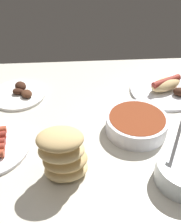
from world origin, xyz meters
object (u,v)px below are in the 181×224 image
(plate_grilled_meat, at_px, (19,93))
(plate_hotdog_assembled, at_px, (166,88))
(bowl_chili, at_px, (137,123))
(bread_stack, at_px, (63,155))

(plate_grilled_meat, bearing_deg, plate_hotdog_assembled, 178.40)
(plate_hotdog_assembled, bearing_deg, plate_grilled_meat, -1.60)
(plate_grilled_meat, relative_size, plate_hotdog_assembled, 0.78)
(plate_hotdog_assembled, bearing_deg, bowl_chili, 53.76)
(plate_grilled_meat, bearing_deg, bread_stack, 113.68)
(bowl_chili, distance_m, plate_hotdog_assembled, 0.25)
(bowl_chili, bearing_deg, plate_hotdog_assembled, -126.24)
(plate_grilled_meat, bearing_deg, bowl_chili, 150.07)
(bread_stack, xyz_separation_m, plate_hotdog_assembled, (-0.36, -0.36, -0.06))
(bowl_chili, height_order, plate_hotdog_assembled, plate_hotdog_assembled)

